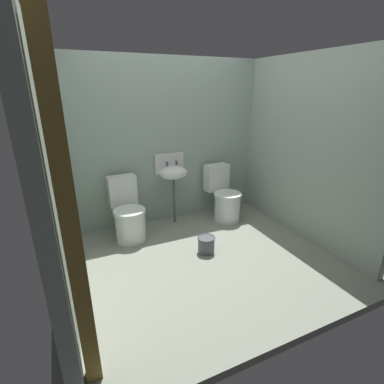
{
  "coord_description": "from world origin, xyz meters",
  "views": [
    {
      "loc": [
        -1.31,
        -2.57,
        1.85
      ],
      "look_at": [
        0.0,
        0.29,
        0.7
      ],
      "focal_mm": 26.65,
      "sensor_mm": 36.0,
      "label": 1
    }
  ],
  "objects_px": {
    "toilet_left": "(128,214)",
    "toilet_right": "(224,198)",
    "sink": "(173,172)",
    "wooden_door_post": "(71,228)",
    "bucket": "(206,244)"
  },
  "relations": [
    {
      "from": "wooden_door_post",
      "to": "sink",
      "type": "xyz_separation_m",
      "value": [
        1.37,
        2.01,
        -0.37
      ]
    },
    {
      "from": "toilet_left",
      "to": "sink",
      "type": "distance_m",
      "value": 0.85
    },
    {
      "from": "toilet_left",
      "to": "bucket",
      "type": "height_order",
      "value": "toilet_left"
    },
    {
      "from": "sink",
      "to": "toilet_left",
      "type": "bearing_deg",
      "value": -164.98
    },
    {
      "from": "toilet_right",
      "to": "bucket",
      "type": "bearing_deg",
      "value": 42.56
    },
    {
      "from": "wooden_door_post",
      "to": "sink",
      "type": "relative_size",
      "value": 2.27
    },
    {
      "from": "wooden_door_post",
      "to": "bucket",
      "type": "relative_size",
      "value": 10.66
    },
    {
      "from": "toilet_left",
      "to": "toilet_right",
      "type": "bearing_deg",
      "value": 177.64
    },
    {
      "from": "toilet_left",
      "to": "sink",
      "type": "bearing_deg",
      "value": -167.35
    },
    {
      "from": "toilet_left",
      "to": "toilet_right",
      "type": "xyz_separation_m",
      "value": [
        1.43,
        0.0,
        0.0
      ]
    },
    {
      "from": "sink",
      "to": "wooden_door_post",
      "type": "bearing_deg",
      "value": -124.21
    },
    {
      "from": "toilet_right",
      "to": "toilet_left",
      "type": "bearing_deg",
      "value": -5.31
    },
    {
      "from": "toilet_left",
      "to": "toilet_right",
      "type": "height_order",
      "value": "same"
    },
    {
      "from": "toilet_right",
      "to": "bucket",
      "type": "xyz_separation_m",
      "value": [
        -0.68,
        -0.75,
        -0.22
      ]
    },
    {
      "from": "sink",
      "to": "bucket",
      "type": "bearing_deg",
      "value": -87.23
    }
  ]
}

